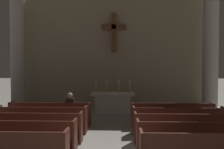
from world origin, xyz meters
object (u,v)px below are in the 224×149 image
object	(u,v)px
pew_left_row_5	(50,114)
lone_worshipper	(70,108)
pew_left_row_2	(17,137)
pew_right_row_5	(172,114)
column_right_third	(210,44)
candlestick_inner_right	(119,88)
pew_left_row_4	(42,120)
pew_right_row_3	(187,128)
pew_right_row_4	(178,120)
candlestick_outer_left	(96,88)
candlestick_inner_left	(107,88)
pew_right_row_2	(197,138)
column_left_third	(18,45)
altar	(113,102)
candlestick_outer_right	(130,88)
pew_left_row_3	(31,127)

from	to	relation	value
pew_left_row_5	lone_worshipper	distance (m)	0.84
pew_left_row_2	pew_right_row_5	bearing A→B (deg)	34.30
column_right_third	candlestick_inner_right	world-z (taller)	column_right_third
pew_left_row_2	column_right_third	xyz separation A→B (m)	(7.44, 6.76, 3.00)
pew_left_row_4	pew_right_row_3	size ratio (longest dim) A/B	1.00
pew_left_row_5	column_right_third	size ratio (longest dim) A/B	0.45
pew_left_row_5	pew_left_row_4	bearing A→B (deg)	-90.00
column_right_third	pew_left_row_2	bearing A→B (deg)	-137.74
pew_right_row_4	candlestick_outer_left	xyz separation A→B (m)	(-3.25, 4.01, 0.75)
pew_right_row_5	candlestick_inner_left	world-z (taller)	candlestick_inner_left
pew_left_row_2	pew_right_row_4	world-z (taller)	same
candlestick_inner_right	lone_worshipper	world-z (taller)	candlestick_inner_right
pew_right_row_2	lone_worshipper	bearing A→B (deg)	140.34
pew_right_row_3	candlestick_inner_left	xyz separation A→B (m)	(-2.70, 5.10, 0.75)
pew_left_row_2	pew_left_row_4	world-z (taller)	same
pew_right_row_4	pew_right_row_2	bearing A→B (deg)	-90.00
column_left_third	candlestick_outer_left	distance (m)	4.78
pew_right_row_5	pew_right_row_4	bearing A→B (deg)	-90.00
pew_left_row_4	lone_worshipper	world-z (taller)	lone_worshipper
altar	candlestick_outer_left	world-z (taller)	candlestick_outer_left
pew_left_row_2	pew_right_row_4	xyz separation A→B (m)	(4.81, 2.19, 0.00)
pew_right_row_4	column_left_third	distance (m)	9.23
column_left_third	candlestick_inner_right	size ratio (longest dim) A/B	10.40
altar	candlestick_inner_right	world-z (taller)	candlestick_inner_right
altar	candlestick_outer_right	world-z (taller)	candlestick_outer_right
pew_right_row_3	column_right_third	size ratio (longest dim) A/B	0.45
pew_left_row_2	pew_left_row_4	size ratio (longest dim) A/B	1.00
pew_left_row_5	candlestick_outer_right	bearing A→B (deg)	41.86
pew_right_row_2	candlestick_outer_left	bearing A→B (deg)	117.71
pew_right_row_4	column_right_third	bearing A→B (deg)	60.08
pew_left_row_5	altar	xyz separation A→B (m)	(2.40, 2.92, 0.06)
pew_right_row_5	candlestick_outer_left	size ratio (longest dim) A/B	4.65
pew_left_row_2	column_right_third	distance (m)	10.49
lone_worshipper	altar	bearing A→B (deg)	60.97
altar	candlestick_outer_left	xyz separation A→B (m)	(-0.85, 0.00, 0.70)
lone_worshipper	candlestick_outer_right	bearing A→B (deg)	49.62
pew_right_row_3	candlestick_outer_left	xyz separation A→B (m)	(-3.25, 5.10, 0.75)
pew_right_row_2	pew_right_row_5	bearing A→B (deg)	90.00
altar	candlestick_outer_left	distance (m)	1.10
pew_left_row_3	candlestick_inner_right	world-z (taller)	candlestick_inner_right
candlestick_outer_left	candlestick_outer_right	distance (m)	1.70
column_right_third	pew_left_row_4	bearing A→B (deg)	-148.42
pew_right_row_5	candlestick_outer_right	bearing A→B (deg)	118.05
pew_left_row_3	candlestick_inner_right	size ratio (longest dim) A/B	4.65
pew_right_row_3	column_left_third	distance (m)	9.82
pew_left_row_3	lone_worshipper	bearing A→B (deg)	70.07
pew_right_row_2	candlestick_outer_right	size ratio (longest dim) A/B	4.65
pew_left_row_2	column_right_third	bearing A→B (deg)	42.26
pew_right_row_3	pew_right_row_4	world-z (taller)	same
pew_left_row_2	pew_right_row_5	size ratio (longest dim) A/B	1.00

